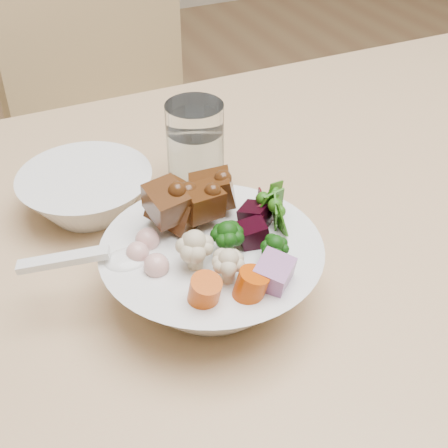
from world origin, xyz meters
The scene contains 6 objects.
dining_table centered at (-0.20, 0.02, 0.69)m, with size 1.65×0.93×0.77m.
chair_far centered at (-0.25, 0.72, 0.54)m, with size 0.57×0.57×0.96m.
food_bowl centered at (-0.39, 0.01, 0.81)m, with size 0.21×0.21×0.12m.
soup_spoon centered at (-0.48, 0.03, 0.83)m, with size 0.12×0.07×0.02m.
water_glass centered at (-0.33, 0.19, 0.82)m, with size 0.07×0.07×0.12m.
side_bowl centered at (-0.47, 0.20, 0.80)m, with size 0.16×0.16×0.05m, color white, non-canonical shape.
Camera 1 is at (-0.57, -0.41, 1.21)m, focal length 50.00 mm.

